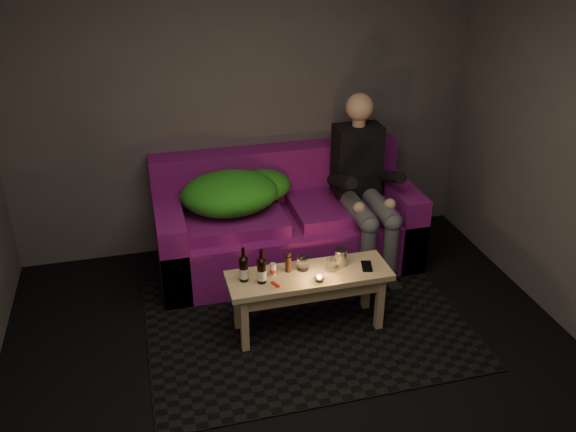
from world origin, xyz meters
The scene contains 17 objects.
floor centered at (0.00, 0.00, 0.00)m, with size 4.50×4.50×0.00m, color black.
room centered at (0.00, 0.47, 1.64)m, with size 4.50×4.50×4.50m.
rug centered at (0.17, 0.87, 0.01)m, with size 2.33×1.70×0.01m, color black.
sofa centered at (0.24, 1.82, 0.34)m, with size 2.17×0.98×0.93m.
green_blanket centered at (-0.18, 1.81, 0.70)m, with size 0.96×0.65×0.33m.
person centered at (0.87, 1.65, 0.75)m, with size 0.39×0.90×1.45m.
coffee_table centered at (0.17, 0.82, 0.39)m, with size 1.17×0.38×0.48m.
beer_bottle_a centered at (-0.29, 0.84, 0.57)m, with size 0.06×0.06×0.26m.
beer_bottle_b centered at (-0.18, 0.79, 0.57)m, with size 0.07×0.07×0.26m.
salt_shaker centered at (-0.08, 0.86, 0.52)m, with size 0.04×0.04×0.09m, color silver.
pepper_mill centered at (0.03, 0.88, 0.54)m, with size 0.04×0.04×0.12m, color black.
tumbler_back centered at (0.14, 0.88, 0.53)m, with size 0.08×0.08×0.10m, color white.
tealight centered at (0.21, 0.70, 0.50)m, with size 0.06×0.06×0.04m.
tumbler_front centered at (0.33, 0.82, 0.52)m, with size 0.07×0.07×0.09m, color white.
steel_cup centered at (0.42, 0.87, 0.54)m, with size 0.09×0.09×0.12m, color #AAACB1.
smartphone centered at (0.59, 0.80, 0.48)m, with size 0.07×0.15×0.01m, color black.
red_lighter centered at (-0.10, 0.73, 0.48)m, with size 0.02×0.08×0.01m, color red.
Camera 1 is at (-0.88, -2.67, 2.79)m, focal length 38.00 mm.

